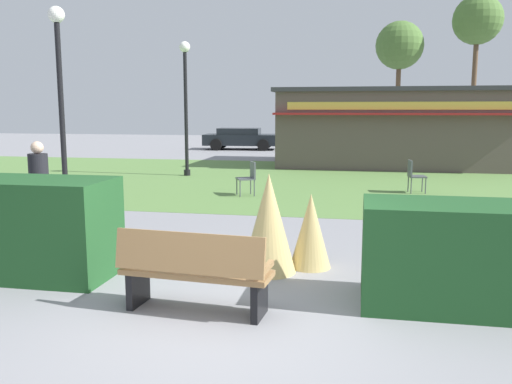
{
  "coord_description": "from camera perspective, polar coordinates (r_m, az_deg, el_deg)",
  "views": [
    {
      "loc": [
        1.35,
        -5.21,
        2.25
      ],
      "look_at": [
        -0.16,
        2.6,
        1.02
      ],
      "focal_mm": 37.67,
      "sensor_mm": 36.0,
      "label": 1
    }
  ],
  "objects": [
    {
      "name": "cafe_chair_west",
      "position": [
        15.13,
        16.42,
        1.89
      ],
      "size": [
        0.49,
        0.49,
        0.89
      ],
      "color": "#4C5156",
      "rests_on": "ground_plane"
    },
    {
      "name": "parked_car_west_slot",
      "position": [
        30.34,
        -1.58,
        5.75
      ],
      "size": [
        4.32,
        2.3,
        1.2
      ],
      "color": "black",
      "rests_on": "ground_plane"
    },
    {
      "name": "ground_plane",
      "position": [
        5.84,
        -3.41,
        -13.92
      ],
      "size": [
        80.0,
        80.0,
        0.0
      ],
      "primitive_type": "plane",
      "color": "gray"
    },
    {
      "name": "lamppost_mid",
      "position": [
        12.89,
        -20.09,
        10.69
      ],
      "size": [
        0.36,
        0.36,
        4.47
      ],
      "color": "black",
      "rests_on": "ground_plane"
    },
    {
      "name": "hedge_left",
      "position": [
        7.95,
        -23.51,
        -3.46
      ],
      "size": [
        2.45,
        1.1,
        1.33
      ],
      "primitive_type": "cube",
      "color": "#1E4C23",
      "rests_on": "ground_plane"
    },
    {
      "name": "hedge_right",
      "position": [
        6.6,
        22.39,
        -6.36
      ],
      "size": [
        2.55,
        1.1,
        1.2
      ],
      "primitive_type": "cube",
      "color": "#1E4C23",
      "rests_on": "ground_plane"
    },
    {
      "name": "ornamental_grass_behind_right",
      "position": [
        7.71,
        5.82,
        -4.11
      ],
      "size": [
        0.59,
        0.59,
        1.07
      ],
      "primitive_type": "cone",
      "color": "tan",
      "rests_on": "ground_plane"
    },
    {
      "name": "park_bench",
      "position": [
        6.02,
        -6.59,
        -8.37
      ],
      "size": [
        1.74,
        0.66,
        0.95
      ],
      "color": "#9E7547",
      "rests_on": "ground_plane"
    },
    {
      "name": "lawn_patch",
      "position": [
        17.22,
        6.37,
        1.24
      ],
      "size": [
        36.0,
        12.0,
        0.01
      ],
      "primitive_type": "cube",
      "color": "#5B8442",
      "rests_on": "ground_plane"
    },
    {
      "name": "tree_left_bg",
      "position": [
        33.84,
        15.0,
        14.71
      ],
      "size": [
        2.8,
        2.8,
        7.37
      ],
      "color": "brown",
      "rests_on": "ground_plane"
    },
    {
      "name": "ornamental_grass_behind_left",
      "position": [
        7.42,
        1.36,
        -3.33
      ],
      "size": [
        0.76,
        0.76,
        1.39
      ],
      "primitive_type": "cone",
      "color": "tan",
      "rests_on": "ground_plane"
    },
    {
      "name": "lamppost_far",
      "position": [
        18.41,
        -7.49,
        10.41
      ],
      "size": [
        0.36,
        0.36,
        4.47
      ],
      "color": "black",
      "rests_on": "ground_plane"
    },
    {
      "name": "cafe_chair_east",
      "position": [
        14.06,
        -0.77,
        1.75
      ],
      "size": [
        0.59,
        0.59,
        0.89
      ],
      "color": "#4C5156",
      "rests_on": "ground_plane"
    },
    {
      "name": "tree_right_bg",
      "position": [
        34.57,
        22.47,
        16.4
      ],
      "size": [
        2.8,
        2.8,
        8.7
      ],
      "color": "brown",
      "rests_on": "ground_plane"
    },
    {
      "name": "person_strolling",
      "position": [
        10.36,
        -22.0,
        0.43
      ],
      "size": [
        0.34,
        0.34,
        1.69
      ],
      "rotation": [
        0.0,
        0.0,
        1.03
      ],
      "color": "#23232D",
      "rests_on": "ground_plane"
    },
    {
      "name": "food_kiosk",
      "position": [
        22.44,
        14.68,
        6.68
      ],
      "size": [
        9.4,
        5.37,
        3.05
      ],
      "color": "#594C47",
      "rests_on": "ground_plane"
    }
  ]
}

